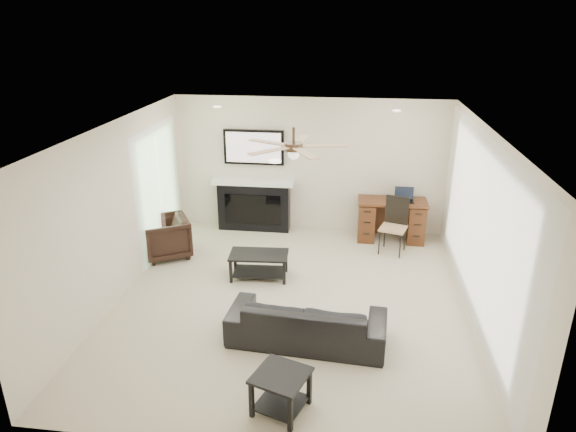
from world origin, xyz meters
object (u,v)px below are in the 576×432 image
object	(u,v)px
armchair	(166,237)
coffee_table	(259,265)
sofa	(307,321)
desk	(391,220)
fireplace_unit	(253,182)

from	to	relation	value
armchair	coffee_table	bearing A→B (deg)	42.14
armchair	coffee_table	xyz separation A→B (m)	(1.70, -0.55, -0.14)
sofa	coffee_table	distance (m)	1.84
sofa	coffee_table	world-z (taller)	sofa
desk	armchair	bearing A→B (deg)	-162.76
fireplace_unit	armchair	bearing A→B (deg)	-132.90
sofa	armchair	size ratio (longest dim) A/B	2.58
fireplace_unit	desk	xyz separation A→B (m)	(2.56, -0.17, -0.57)
sofa	armchair	bearing A→B (deg)	-35.27
sofa	armchair	xyz separation A→B (m)	(-2.60, 2.15, 0.06)
sofa	desk	world-z (taller)	desk
sofa	desk	xyz separation A→B (m)	(1.22, 3.33, 0.09)
fireplace_unit	desk	size ratio (longest dim) A/B	1.57
armchair	desk	distance (m)	4.00
coffee_table	fireplace_unit	size ratio (longest dim) A/B	0.47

